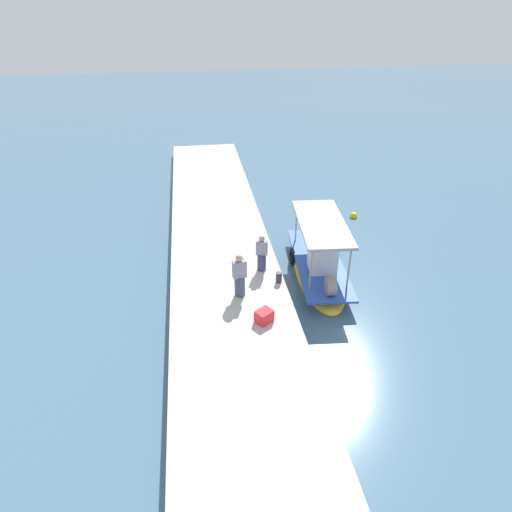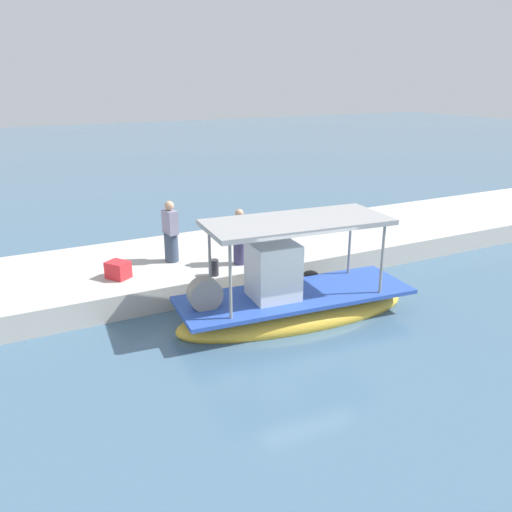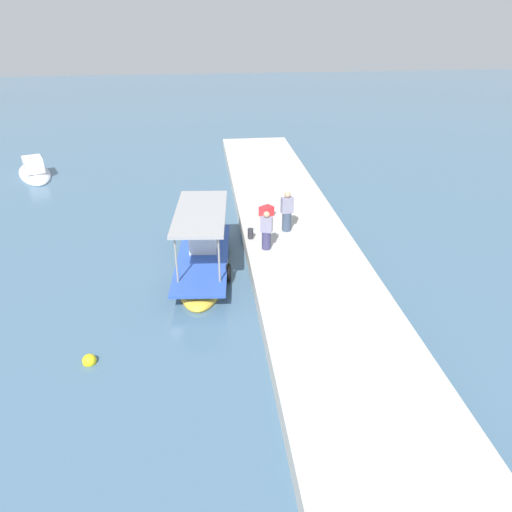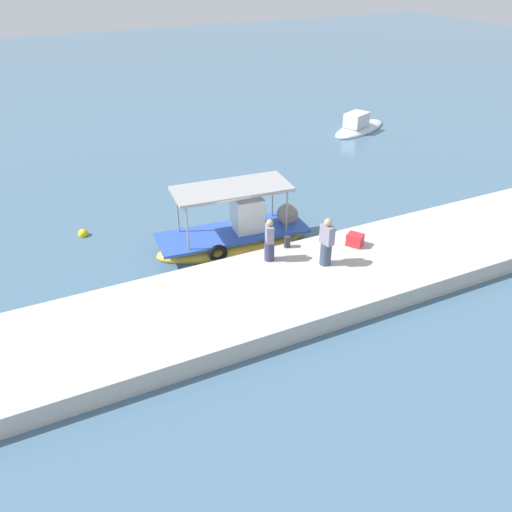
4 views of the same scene
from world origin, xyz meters
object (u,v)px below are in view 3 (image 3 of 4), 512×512
Objects in this scene: fisherman_by_crate at (287,213)px; cargo_crate at (266,211)px; marker_buoy at (89,361)px; mooring_bollard at (251,234)px; moored_boat_near at (34,172)px; main_fishing_boat at (203,259)px; fisherman_near_bollard at (266,232)px.

cargo_crate is (1.72, 0.65, -0.58)m from fisherman_by_crate.
mooring_bollard is at bearing -39.88° from marker_buoy.
moored_boat_near reaches higher than marker_buoy.
moored_boat_near reaches higher than mooring_bollard.
main_fishing_boat is 3.54× the size of fisherman_by_crate.
cargo_crate reaches higher than mooring_bollard.
fisherman_near_bollard reaches higher than cargo_crate.
moored_boat_near is at bearing 45.61° from mooring_bollard.
marker_buoy is (-6.61, 5.52, -0.81)m from mooring_bollard.
fisherman_by_crate is 4.29× the size of marker_buoy.
fisherman_near_bollard is (0.22, -2.55, 0.95)m from main_fishing_boat.
main_fishing_boat reaches higher than moored_boat_near.
mooring_bollard is 0.09× the size of moored_boat_near.
cargo_crate is at bearing 20.79° from fisherman_by_crate.
mooring_bollard is 2.56m from cargo_crate.
fisherman_near_bollard is 1.26m from mooring_bollard.
cargo_crate reaches higher than marker_buoy.
moored_boat_near is (12.96, 12.73, -1.20)m from fisherman_near_bollard.
mooring_bollard is 0.77× the size of cargo_crate.
fisherman_by_crate is (1.66, -1.11, 0.08)m from fisherman_near_bollard.
main_fishing_boat reaches higher than marker_buoy.
fisherman_near_bollard is 0.90× the size of fisherman_by_crate.
cargo_crate is at bearing -126.00° from moored_boat_near.
moored_boat_near is (11.94, 12.19, -0.69)m from mooring_bollard.
fisherman_by_crate is 0.34× the size of moored_boat_near.
mooring_bollard is at bearing -134.39° from moored_boat_near.
cargo_crate is at bearing -22.84° from mooring_bollard.
moored_boat_near is (13.17, 10.17, -0.25)m from main_fishing_boat.
fisherman_near_bollard is at bearing -135.52° from moored_boat_near.
main_fishing_boat is 4.71m from cargo_crate.
marker_buoy is (-8.96, 6.51, -0.81)m from cargo_crate.
fisherman_by_crate reaches higher than mooring_bollard.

